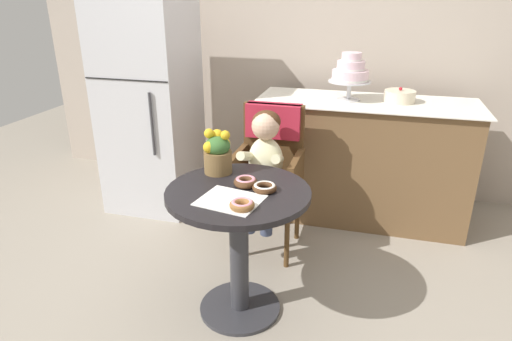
{
  "coord_description": "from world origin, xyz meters",
  "views": [
    {
      "loc": [
        0.61,
        -1.88,
        1.63
      ],
      "look_at": [
        0.05,
        0.15,
        0.77
      ],
      "focal_mm": 31.06,
      "sensor_mm": 36.0,
      "label": 1
    }
  ],
  "objects_px": {
    "wicker_chair": "(270,155)",
    "seated_child": "(264,157)",
    "flower_vase": "(218,152)",
    "donut_mid": "(242,204)",
    "tiered_cake_stand": "(350,72)",
    "refrigerator": "(150,101)",
    "donut_front": "(265,187)",
    "donut_side": "(246,181)",
    "round_layer_cake": "(400,96)",
    "cafe_table": "(239,228)"
  },
  "relations": [
    {
      "from": "donut_mid",
      "to": "refrigerator",
      "type": "xyz_separation_m",
      "value": [
        -1.13,
        1.28,
        0.11
      ]
    },
    {
      "from": "refrigerator",
      "to": "flower_vase",
      "type": "bearing_deg",
      "value": -45.95
    },
    {
      "from": "seated_child",
      "to": "donut_mid",
      "type": "xyz_separation_m",
      "value": [
        0.09,
        -0.77,
        0.06
      ]
    },
    {
      "from": "flower_vase",
      "to": "wicker_chair",
      "type": "bearing_deg",
      "value": 74.19
    },
    {
      "from": "donut_front",
      "to": "refrigerator",
      "type": "distance_m",
      "value": 1.6
    },
    {
      "from": "wicker_chair",
      "to": "seated_child",
      "type": "bearing_deg",
      "value": -96.83
    },
    {
      "from": "cafe_table",
      "to": "refrigerator",
      "type": "bearing_deg",
      "value": 133.67
    },
    {
      "from": "donut_mid",
      "to": "donut_side",
      "type": "xyz_separation_m",
      "value": [
        -0.06,
        0.24,
        0.0
      ]
    },
    {
      "from": "cafe_table",
      "to": "round_layer_cake",
      "type": "distance_m",
      "value": 1.6
    },
    {
      "from": "seated_child",
      "to": "donut_mid",
      "type": "distance_m",
      "value": 0.78
    },
    {
      "from": "donut_mid",
      "to": "donut_side",
      "type": "relative_size",
      "value": 0.96
    },
    {
      "from": "seated_child",
      "to": "donut_mid",
      "type": "relative_size",
      "value": 6.35
    },
    {
      "from": "wicker_chair",
      "to": "cafe_table",
      "type": "bearing_deg",
      "value": -95.51
    },
    {
      "from": "wicker_chair",
      "to": "donut_front",
      "type": "height_order",
      "value": "wicker_chair"
    },
    {
      "from": "wicker_chair",
      "to": "donut_side",
      "type": "height_order",
      "value": "wicker_chair"
    },
    {
      "from": "seated_child",
      "to": "donut_mid",
      "type": "bearing_deg",
      "value": -83.04
    },
    {
      "from": "donut_side",
      "to": "tiered_cake_stand",
      "type": "distance_m",
      "value": 1.35
    },
    {
      "from": "cafe_table",
      "to": "wicker_chair",
      "type": "distance_m",
      "value": 0.75
    },
    {
      "from": "wicker_chair",
      "to": "flower_vase",
      "type": "xyz_separation_m",
      "value": [
        -0.16,
        -0.55,
        0.19
      ]
    },
    {
      "from": "donut_mid",
      "to": "donut_front",
      "type": "bearing_deg",
      "value": 76.56
    },
    {
      "from": "wicker_chair",
      "to": "tiered_cake_stand",
      "type": "height_order",
      "value": "tiered_cake_stand"
    },
    {
      "from": "seated_child",
      "to": "tiered_cake_stand",
      "type": "relative_size",
      "value": 2.18
    },
    {
      "from": "donut_front",
      "to": "flower_vase",
      "type": "distance_m",
      "value": 0.36
    },
    {
      "from": "wicker_chair",
      "to": "tiered_cake_stand",
      "type": "bearing_deg",
      "value": 45.28
    },
    {
      "from": "seated_child",
      "to": "round_layer_cake",
      "type": "bearing_deg",
      "value": 43.76
    },
    {
      "from": "cafe_table",
      "to": "donut_mid",
      "type": "xyz_separation_m",
      "value": [
        0.08,
        -0.18,
        0.23
      ]
    },
    {
      "from": "donut_side",
      "to": "round_layer_cake",
      "type": "height_order",
      "value": "round_layer_cake"
    },
    {
      "from": "cafe_table",
      "to": "tiered_cake_stand",
      "type": "bearing_deg",
      "value": 72.19
    },
    {
      "from": "donut_front",
      "to": "tiered_cake_stand",
      "type": "relative_size",
      "value": 0.36
    },
    {
      "from": "cafe_table",
      "to": "tiered_cake_stand",
      "type": "xyz_separation_m",
      "value": [
        0.42,
        1.3,
        0.59
      ]
    },
    {
      "from": "flower_vase",
      "to": "round_layer_cake",
      "type": "distance_m",
      "value": 1.48
    },
    {
      "from": "seated_child",
      "to": "flower_vase",
      "type": "distance_m",
      "value": 0.45
    },
    {
      "from": "donut_mid",
      "to": "round_layer_cake",
      "type": "xyz_separation_m",
      "value": [
        0.69,
        1.52,
        0.2
      ]
    },
    {
      "from": "seated_child",
      "to": "flower_vase",
      "type": "relative_size",
      "value": 3.04
    },
    {
      "from": "cafe_table",
      "to": "donut_front",
      "type": "distance_m",
      "value": 0.26
    },
    {
      "from": "seated_child",
      "to": "donut_side",
      "type": "height_order",
      "value": "seated_child"
    },
    {
      "from": "donut_front",
      "to": "flower_vase",
      "type": "bearing_deg",
      "value": 150.99
    },
    {
      "from": "donut_mid",
      "to": "flower_vase",
      "type": "xyz_separation_m",
      "value": [
        -0.25,
        0.38,
        0.09
      ]
    },
    {
      "from": "refrigerator",
      "to": "donut_front",
      "type": "bearing_deg",
      "value": -42.36
    },
    {
      "from": "donut_front",
      "to": "flower_vase",
      "type": "xyz_separation_m",
      "value": [
        -0.3,
        0.17,
        0.09
      ]
    },
    {
      "from": "cafe_table",
      "to": "donut_mid",
      "type": "distance_m",
      "value": 0.31
    },
    {
      "from": "seated_child",
      "to": "tiered_cake_stand",
      "type": "height_order",
      "value": "tiered_cake_stand"
    },
    {
      "from": "donut_front",
      "to": "donut_mid",
      "type": "bearing_deg",
      "value": -103.44
    },
    {
      "from": "donut_mid",
      "to": "refrigerator",
      "type": "relative_size",
      "value": 0.07
    },
    {
      "from": "seated_child",
      "to": "refrigerator",
      "type": "relative_size",
      "value": 0.43
    },
    {
      "from": "donut_front",
      "to": "cafe_table",
      "type": "bearing_deg",
      "value": -168.22
    },
    {
      "from": "seated_child",
      "to": "refrigerator",
      "type": "height_order",
      "value": "refrigerator"
    },
    {
      "from": "seated_child",
      "to": "wicker_chair",
      "type": "bearing_deg",
      "value": 90.0
    },
    {
      "from": "donut_front",
      "to": "tiered_cake_stand",
      "type": "bearing_deg",
      "value": 77.15
    },
    {
      "from": "round_layer_cake",
      "to": "refrigerator",
      "type": "height_order",
      "value": "refrigerator"
    }
  ]
}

